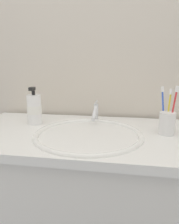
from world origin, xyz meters
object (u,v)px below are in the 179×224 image
at_px(toothbrush_red, 174,107).
at_px(toothbrush_yellow, 169,108).
at_px(toothbrush_blue, 163,106).
at_px(toothbrush_cup, 167,123).
at_px(soap_dispenser, 34,109).
at_px(faucet, 95,112).

distance_m(toothbrush_red, toothbrush_yellow, 0.02).
distance_m(toothbrush_blue, toothbrush_yellow, 0.03).
bearing_deg(toothbrush_blue, toothbrush_cup, -72.33).
height_order(toothbrush_cup, soap_dispenser, soap_dispenser).
distance_m(faucet, toothbrush_yellow, 0.36).
xyz_separation_m(toothbrush_blue, toothbrush_red, (0.03, -0.04, 0.00)).
height_order(toothbrush_blue, soap_dispenser, toothbrush_blue).
distance_m(toothbrush_cup, soap_dispenser, 0.61).
height_order(toothbrush_cup, toothbrush_blue, toothbrush_blue).
relative_size(toothbrush_red, toothbrush_yellow, 1.08).
height_order(faucet, toothbrush_blue, toothbrush_blue).
xyz_separation_m(toothbrush_blue, soap_dispenser, (-0.59, 0.02, -0.04)).
distance_m(toothbrush_cup, toothbrush_red, 0.07).
relative_size(toothbrush_yellow, soap_dispenser, 1.01).
relative_size(toothbrush_blue, soap_dispenser, 1.04).
relative_size(faucet, toothbrush_blue, 0.75).
bearing_deg(soap_dispenser, faucet, 17.95).
xyz_separation_m(toothbrush_red, soap_dispenser, (-0.63, 0.05, -0.04)).
height_order(faucet, soap_dispenser, soap_dispenser).
height_order(toothbrush_blue, toothbrush_red, toothbrush_red).
distance_m(toothbrush_yellow, soap_dispenser, 0.61).
relative_size(toothbrush_blue, toothbrush_yellow, 1.04).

